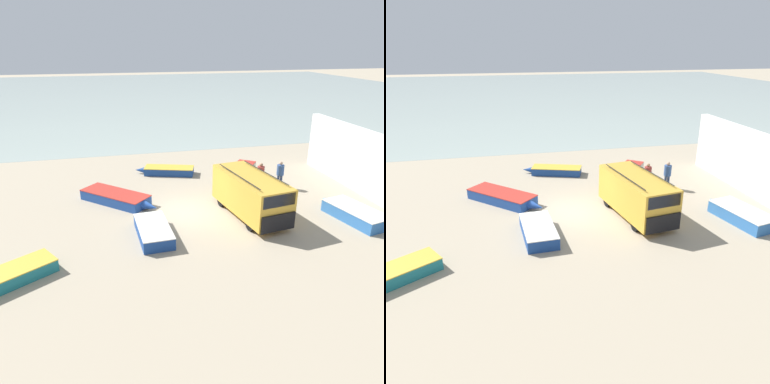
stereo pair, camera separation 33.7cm
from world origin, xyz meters
The scene contains 12 objects.
ground_plane centered at (0.00, 0.00, 0.00)m, with size 200.00×200.00×0.00m, color tan.
sea_water centered at (0.00, 52.00, 0.00)m, with size 120.00×80.00×0.01m, color #99A89E.
harbor_wall centered at (11.05, 1.00, 1.91)m, with size 0.50×10.61×3.82m, color silver.
parked_van centered at (3.17, -1.14, 1.22)m, with size 2.76×5.44×2.35m.
fishing_rowboat_0 centered at (-2.19, -2.22, 0.30)m, with size 1.60×3.79×0.61m.
fishing_rowboat_1 centered at (-3.62, 2.20, 0.30)m, with size 4.30×4.21×0.60m.
fishing_rowboat_2 centered at (8.27, -2.85, 0.33)m, with size 2.17×4.21×0.67m.
fishing_rowboat_4 centered at (5.11, 5.18, 0.33)m, with size 3.01×3.47×0.65m.
fishing_rowboat_5 centered at (0.04, 6.48, 0.26)m, with size 4.18×2.23×0.53m.
fisherman_0 centered at (6.53, 2.26, 1.03)m, with size 0.45×0.45×1.73m.
fisherman_1 centered at (5.26, 2.38, 1.01)m, with size 0.44×0.44×1.68m.
fisherman_2 centered at (3.38, 3.09, 0.97)m, with size 0.43×0.43×1.63m.
Camera 2 is at (-3.79, -18.17, 8.65)m, focal length 35.00 mm.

